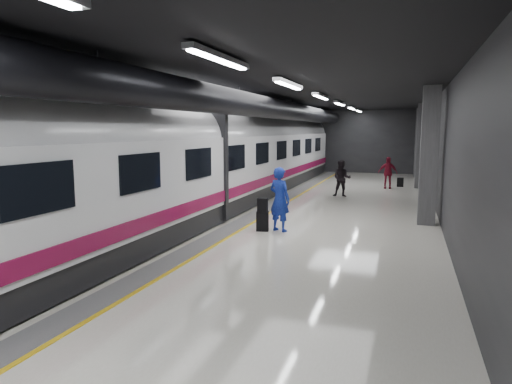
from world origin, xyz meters
The scene contains 9 objects.
ground centered at (0.00, 0.00, 0.00)m, with size 40.00×40.00×0.00m, color silver.
platform_hall centered at (-0.29, 0.96, 3.54)m, with size 10.02×40.02×4.51m.
train centered at (-3.25, 0.00, 2.07)m, with size 3.05×38.00×4.05m.
traveler_main centered at (0.23, -0.56, 0.99)m, with size 0.72×0.47×1.98m, color blue.
suitcase_main centered at (-0.27, -0.72, 0.30)m, with size 0.37×0.24×0.61m, color black.
shoulder_bag centered at (-0.27, -0.73, 0.82)m, with size 0.31×0.17×0.41m, color black.
traveler_far_a centered at (1.02, 7.41, 0.86)m, with size 0.83×0.65×1.71m, color black.
traveler_far_b centered at (2.90, 11.24, 0.84)m, with size 0.98×0.41×1.68m, color maroon.
suitcase_far centered at (3.54, 12.20, 0.25)m, with size 0.34×0.22×0.50m, color black.
Camera 1 is at (3.92, -13.87, 3.10)m, focal length 32.00 mm.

